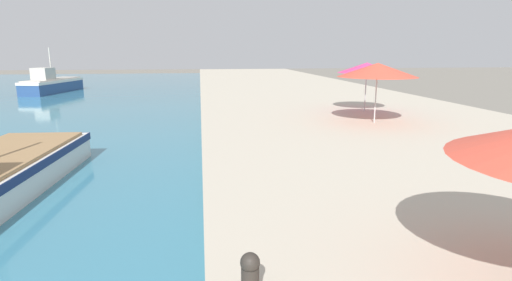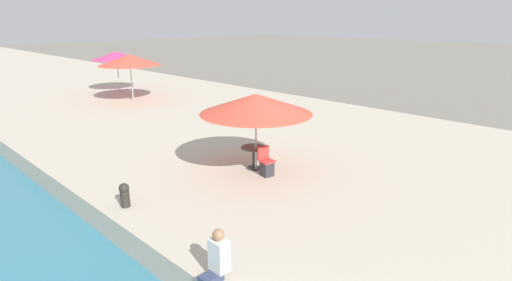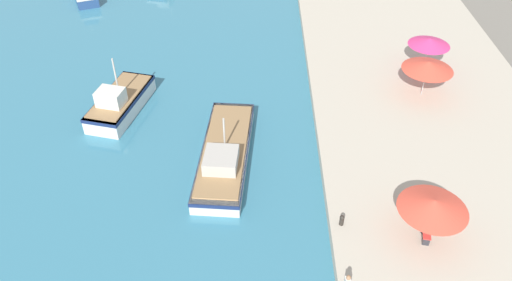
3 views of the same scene
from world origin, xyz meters
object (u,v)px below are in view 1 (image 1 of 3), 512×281
(mooring_bollard, at_px, (250,274))
(fishing_boat_distant, at_px, (52,84))
(cafe_umbrella_white, at_px, (378,70))
(cafe_umbrella_striped, at_px, (367,68))

(mooring_bollard, bearing_deg, fishing_boat_distant, 112.13)
(cafe_umbrella_white, relative_size, mooring_bollard, 5.45)
(cafe_umbrella_striped, distance_m, mooring_bollard, 18.28)
(cafe_umbrella_white, height_order, mooring_bollard, cafe_umbrella_white)
(cafe_umbrella_striped, xyz_separation_m, mooring_bollard, (-8.37, -16.13, -2.01))
(cafe_umbrella_white, distance_m, cafe_umbrella_striped, 3.75)
(cafe_umbrella_striped, relative_size, mooring_bollard, 4.78)
(fishing_boat_distant, distance_m, cafe_umbrella_striped, 30.79)
(mooring_bollard, bearing_deg, cafe_umbrella_white, 59.69)
(fishing_boat_distant, xyz_separation_m, cafe_umbrella_white, (22.10, -23.80, 2.25))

